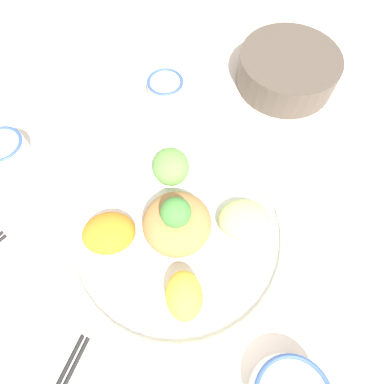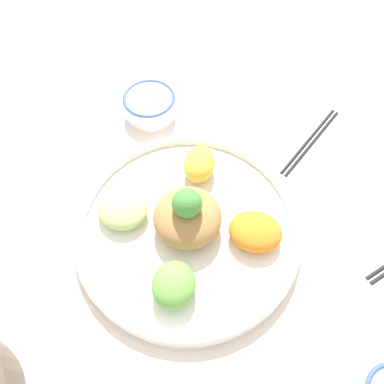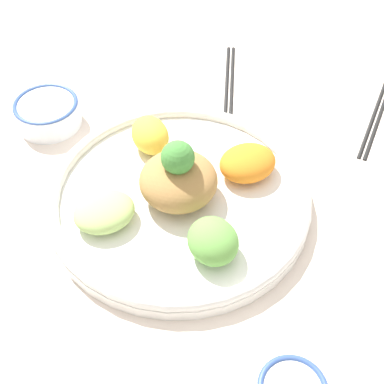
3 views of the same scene
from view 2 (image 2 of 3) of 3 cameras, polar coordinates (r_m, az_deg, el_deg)
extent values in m
plane|color=silver|center=(0.70, -3.62, -4.66)|extent=(2.40, 2.40, 0.00)
cylinder|color=white|center=(0.68, -0.67, -5.58)|extent=(0.40, 0.40, 0.02)
torus|color=white|center=(0.66, -0.68, -5.02)|extent=(0.40, 0.40, 0.02)
ellipsoid|color=yellow|center=(0.70, 1.13, 4.26)|extent=(0.08, 0.09, 0.06)
ellipsoid|color=#B7DB7A|center=(0.67, -10.58, -2.73)|extent=(0.11, 0.10, 0.04)
ellipsoid|color=#6BAD4C|center=(0.60, -2.91, -13.97)|extent=(0.09, 0.09, 0.06)
ellipsoid|color=orange|center=(0.65, 9.62, -5.97)|extent=(0.11, 0.10, 0.05)
ellipsoid|color=#AD7F47|center=(0.64, -0.71, -3.86)|extent=(0.12, 0.12, 0.07)
sphere|color=#478E3D|center=(0.60, -0.76, -1.70)|extent=(0.05, 0.05, 0.05)
cylinder|color=white|center=(0.84, -6.44, 12.97)|extent=(0.11, 0.11, 0.04)
torus|color=#38569E|center=(0.83, -6.59, 13.98)|extent=(0.11, 0.11, 0.01)
cylinder|color=white|center=(0.83, -6.57, 13.85)|extent=(0.09, 0.09, 0.00)
cylinder|color=black|center=(0.83, 17.96, 7.27)|extent=(0.16, 0.16, 0.01)
cylinder|color=black|center=(0.84, 17.38, 7.63)|extent=(0.16, 0.16, 0.01)
cube|color=white|center=(0.99, -19.88, 16.33)|extent=(0.02, 0.09, 0.01)
ellipsoid|color=white|center=(0.94, -19.74, 13.92)|extent=(0.04, 0.04, 0.01)
camera|label=1|loc=(0.49, 4.68, 52.05)|focal=30.00mm
camera|label=3|loc=(0.34, -108.30, -22.03)|focal=50.00mm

